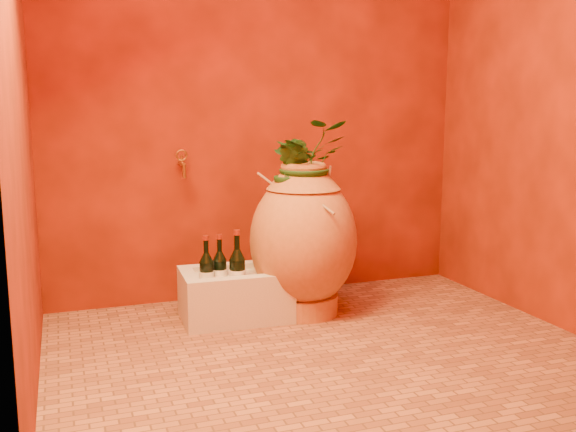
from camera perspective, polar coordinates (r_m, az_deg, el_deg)
name	(u,v)px	position (r m, az deg, el deg)	size (l,w,h in m)	color
floor	(326,350)	(3.05, 3.37, -11.79)	(2.50, 2.50, 0.00)	#9A5732
wall_back	(260,84)	(3.78, -2.47, 11.68)	(2.50, 0.02, 2.50)	#501404
wall_left	(16,70)	(2.62, -23.01, 11.86)	(0.02, 2.00, 2.50)	#501404
wall_right	(560,80)	(3.53, 23.01, 11.09)	(0.02, 2.00, 2.50)	#501404
amphora	(303,239)	(3.45, 1.37, -2.10)	(0.74, 0.74, 0.83)	#B36B32
stone_basin	(235,295)	(3.45, -4.71, -7.05)	(0.58, 0.40, 0.27)	beige
wine_bottle_a	(207,274)	(3.38, -7.24, -5.14)	(0.08, 0.08, 0.32)	black
wine_bottle_b	(237,273)	(3.34, -4.52, -5.05)	(0.09, 0.09, 0.35)	black
wine_bottle_c	(220,272)	(3.42, -6.07, -4.95)	(0.08, 0.08, 0.31)	black
wall_tap	(182,162)	(3.60, -9.40, 4.73)	(0.07, 0.14, 0.15)	olive
plant_main	(307,162)	(3.40, 1.68, 4.82)	(0.40, 0.35, 0.45)	#184017
plant_side	(291,172)	(3.35, 0.28, 3.93)	(0.19, 0.15, 0.34)	#184017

